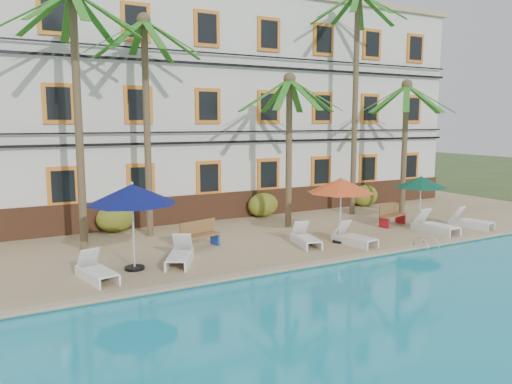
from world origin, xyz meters
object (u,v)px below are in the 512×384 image
palm_b (146,96)px  palm_d (356,75)px  bench_left (199,234)px  umbrella_blue (132,195)px  lounger_b (180,255)px  pool_ladder (426,247)px  lounger_e (434,225)px  umbrella_red (341,186)px  umbrella_green (421,182)px  lounger_c (305,238)px  lounger_d (354,237)px  palm_c (289,127)px  bench_right (391,214)px  lounger_a (96,271)px  lounger_f (470,221)px  palm_a (77,85)px  palm_e (405,126)px

palm_b → palm_d: (9.76, -0.07, 1.17)m
palm_b → bench_left: 5.53m
umbrella_blue → lounger_b: 2.41m
palm_d → pool_ladder: size_ratio=13.86×
lounger_e → pool_ladder: 2.58m
umbrella_red → umbrella_green: 4.90m
lounger_c → lounger_d: lounger_d is taller
palm_c → bench_right: 5.69m
lounger_a → lounger_e: bearing=-1.0°
lounger_e → lounger_f: lounger_e is taller
lounger_b → lounger_e: (10.32, -0.64, 0.01)m
palm_c → umbrella_blue: palm_c is taller
lounger_a → lounger_d: (8.85, -0.22, 0.00)m
lounger_b → lounger_d: (6.28, -0.63, -0.01)m
palm_a → palm_b: palm_a is taller
umbrella_red → lounger_a: 8.81m
lounger_f → pool_ladder: bearing=-160.2°
umbrella_blue → lounger_a: umbrella_blue is taller
palm_c → bench_left: 6.01m
bench_left → lounger_d: bearing=-23.6°
palm_a → umbrella_green: palm_a is taller
palm_d → umbrella_blue: 12.83m
umbrella_green → lounger_d: (-4.59, -1.30, -1.56)m
umbrella_red → bench_left: bearing=160.4°
lounger_a → palm_d: bearing=19.5°
palm_c → umbrella_blue: bearing=-157.8°
palm_b → umbrella_blue: bearing=-112.5°
palm_c → umbrella_blue: 8.00m
lounger_e → lounger_c: bearing=172.5°
palm_b → umbrella_blue: palm_b is taller
lounger_f → bench_left: bearing=168.7°
palm_b → lounger_f: size_ratio=4.56×
palm_e → lounger_c: size_ratio=3.54×
palm_c → umbrella_green: bearing=-24.7°
palm_a → lounger_b: size_ratio=4.58×
palm_d → palm_e: 3.33m
palm_d → lounger_d: palm_d is taller
bench_right → lounger_e: bearing=-73.7°
palm_d → lounger_f: bearing=-63.7°
lounger_e → palm_b: bearing=154.5°
lounger_d → palm_e: bearing=31.7°
lounger_d → lounger_e: 4.04m
lounger_d → lounger_b: bearing=174.2°
palm_d → umbrella_green: bearing=-76.4°
palm_a → palm_e: (14.52, 0.09, -1.40)m
lounger_f → lounger_a: bearing=179.1°
palm_a → umbrella_blue: (0.93, -2.87, -3.28)m
palm_a → lounger_a: (-0.25, -3.35, -5.25)m
lounger_d → pool_ladder: bearing=-37.6°
palm_e → palm_b: bearing=174.6°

